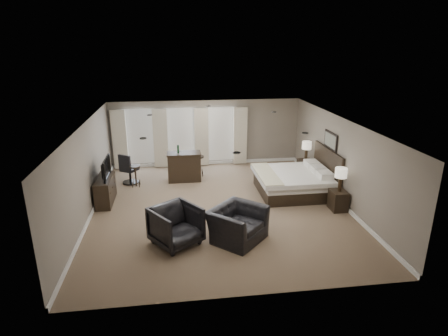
{
  "coord_description": "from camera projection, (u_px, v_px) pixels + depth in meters",
  "views": [
    {
      "loc": [
        -1.26,
        -10.31,
        4.75
      ],
      "look_at": [
        0.2,
        0.4,
        1.1
      ],
      "focal_mm": 30.0,
      "sensor_mm": 36.0,
      "label": 1
    }
  ],
  "objects": [
    {
      "name": "window_bay",
      "position": [
        181.0,
        137.0,
        14.7
      ],
      "size": [
        5.25,
        0.2,
        2.3
      ],
      "color": "silver",
      "rests_on": "room"
    },
    {
      "name": "nightstand_near",
      "position": [
        338.0,
        200.0,
        11.07
      ],
      "size": [
        0.45,
        0.55,
        0.59
      ],
      "primitive_type": "cube",
      "color": "black",
      "rests_on": "ground"
    },
    {
      "name": "desk_chair",
      "position": [
        130.0,
        168.0,
        13.09
      ],
      "size": [
        0.77,
        0.77,
        1.1
      ],
      "primitive_type": "cube",
      "rotation": [
        0.0,
        0.0,
        2.56
      ],
      "color": "black",
      "rests_on": "ground"
    },
    {
      "name": "nightstand_far",
      "position": [
        305.0,
        168.0,
        13.79
      ],
      "size": [
        0.48,
        0.59,
        0.65
      ],
      "primitive_type": "cube",
      "color": "black",
      "rests_on": "ground"
    },
    {
      "name": "bed",
      "position": [
        295.0,
        172.0,
        12.18
      ],
      "size": [
        2.31,
        2.21,
        1.47
      ],
      "primitive_type": "cube",
      "color": "silver",
      "rests_on": "ground"
    },
    {
      "name": "lamp_near",
      "position": [
        340.0,
        180.0,
        10.86
      ],
      "size": [
        0.35,
        0.35,
        0.71
      ],
      "primitive_type": "cube",
      "color": "beige",
      "rests_on": "nightstand_near"
    },
    {
      "name": "armchair_far",
      "position": [
        176.0,
        224.0,
        9.12
      ],
      "size": [
        1.42,
        1.4,
        1.08
      ],
      "primitive_type": "imported",
      "rotation": [
        0.0,
        0.0,
        0.61
      ],
      "color": "black",
      "rests_on": "ground"
    },
    {
      "name": "dresser",
      "position": [
        105.0,
        190.0,
        11.56
      ],
      "size": [
        0.45,
        1.39,
        0.81
      ],
      "primitive_type": "cube",
      "color": "black",
      "rests_on": "ground"
    },
    {
      "name": "room",
      "position": [
        219.0,
        166.0,
        10.94
      ],
      "size": [
        7.6,
        8.6,
        2.64
      ],
      "color": "brown",
      "rests_on": "ground"
    },
    {
      "name": "bar_stool_left",
      "position": [
        136.0,
        176.0,
        12.85
      ],
      "size": [
        0.45,
        0.45,
        0.75
      ],
      "primitive_type": "cube",
      "rotation": [
        0.0,
        0.0,
        -0.35
      ],
      "color": "black",
      "rests_on": "ground"
    },
    {
      "name": "wall_art",
      "position": [
        330.0,
        140.0,
        12.0
      ],
      "size": [
        0.04,
        0.96,
        0.56
      ],
      "primitive_type": "cube",
      "color": "slate",
      "rests_on": "room"
    },
    {
      "name": "tv",
      "position": [
        104.0,
        176.0,
        11.41
      ],
      "size": [
        0.62,
        1.08,
        0.14
      ],
      "primitive_type": "imported",
      "rotation": [
        0.0,
        0.0,
        1.57
      ],
      "color": "black",
      "rests_on": "dresser"
    },
    {
      "name": "armchair_near",
      "position": [
        237.0,
        219.0,
        9.31
      ],
      "size": [
        1.51,
        1.53,
        1.14
      ],
      "primitive_type": "imported",
      "rotation": [
        0.0,
        0.0,
        0.81
      ],
      "color": "black",
      "rests_on": "ground"
    },
    {
      "name": "bar_stool_right",
      "position": [
        199.0,
        166.0,
        13.89
      ],
      "size": [
        0.45,
        0.45,
        0.76
      ],
      "primitive_type": "cube",
      "rotation": [
        0.0,
        0.0,
        -0.28
      ],
      "color": "black",
      "rests_on": "ground"
    },
    {
      "name": "bar_counter",
      "position": [
        184.0,
        167.0,
        13.36
      ],
      "size": [
        1.2,
        0.63,
        1.05
      ],
      "primitive_type": "cube",
      "color": "black",
      "rests_on": "ground"
    },
    {
      "name": "lamp_far",
      "position": [
        306.0,
        151.0,
        13.57
      ],
      "size": [
        0.34,
        0.34,
        0.7
      ],
      "primitive_type": "cube",
      "color": "beige",
      "rests_on": "nightstand_far"
    }
  ]
}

